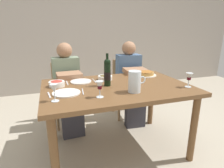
# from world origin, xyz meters

# --- Properties ---
(ground_plane) EXTENTS (8.00, 8.00, 0.00)m
(ground_plane) POSITION_xyz_m (0.00, 0.00, 0.00)
(ground_plane) COLOR #B2A893
(back_wall) EXTENTS (8.00, 0.10, 2.80)m
(back_wall) POSITION_xyz_m (0.00, 2.40, 1.40)
(back_wall) COLOR #A3998E
(back_wall) RESTS_ON ground
(dining_table) EXTENTS (1.50, 1.00, 0.76)m
(dining_table) POSITION_xyz_m (0.00, 0.00, 0.67)
(dining_table) COLOR brown
(dining_table) RESTS_ON ground
(wine_bottle) EXTENTS (0.07, 0.07, 0.33)m
(wine_bottle) POSITION_xyz_m (-0.09, 0.03, 0.90)
(wine_bottle) COLOR black
(wine_bottle) RESTS_ON dining_table
(water_pitcher) EXTENTS (0.17, 0.12, 0.20)m
(water_pitcher) POSITION_xyz_m (0.09, -0.24, 0.85)
(water_pitcher) COLOR silver
(water_pitcher) RESTS_ON dining_table
(baked_tart) EXTENTS (0.29, 0.29, 0.06)m
(baked_tart) POSITION_xyz_m (0.49, 0.31, 0.79)
(baked_tart) COLOR silver
(baked_tart) RESTS_ON dining_table
(salad_bowl) EXTENTS (0.16, 0.16, 0.06)m
(salad_bowl) POSITION_xyz_m (-0.59, 0.17, 0.79)
(salad_bowl) COLOR white
(salad_bowl) RESTS_ON dining_table
(olive_bowl) EXTENTS (0.16, 0.16, 0.06)m
(olive_bowl) POSITION_xyz_m (-0.05, 0.27, 0.79)
(olive_bowl) COLOR white
(olive_bowl) RESTS_ON dining_table
(wine_glass_left_diner) EXTENTS (0.07, 0.07, 0.15)m
(wine_glass_left_diner) POSITION_xyz_m (0.67, -0.27, 0.86)
(wine_glass_left_diner) COLOR silver
(wine_glass_left_diner) RESTS_ON dining_table
(wine_glass_right_diner) EXTENTS (0.06, 0.06, 0.14)m
(wine_glass_right_diner) POSITION_xyz_m (-0.62, -0.25, 0.86)
(wine_glass_right_diner) COLOR silver
(wine_glass_right_diner) RESTS_ON dining_table
(wine_glass_centre) EXTENTS (0.07, 0.07, 0.14)m
(wine_glass_centre) POSITION_xyz_m (-0.26, -0.28, 0.86)
(wine_glass_centre) COLOR silver
(wine_glass_centre) RESTS_ON dining_table
(dinner_plate_left_setting) EXTENTS (0.23, 0.23, 0.01)m
(dinner_plate_left_setting) POSITION_xyz_m (-0.33, 0.25, 0.77)
(dinner_plate_left_setting) COLOR white
(dinner_plate_left_setting) RESTS_ON dining_table
(dinner_plate_right_setting) EXTENTS (0.25, 0.25, 0.01)m
(dinner_plate_right_setting) POSITION_xyz_m (-0.52, -0.09, 0.77)
(dinner_plate_right_setting) COLOR white
(dinner_plate_right_setting) RESTS_ON dining_table
(fork_left_setting) EXTENTS (0.02, 0.16, 0.00)m
(fork_left_setting) POSITION_xyz_m (-0.48, 0.25, 0.76)
(fork_left_setting) COLOR silver
(fork_left_setting) RESTS_ON dining_table
(knife_left_setting) EXTENTS (0.01, 0.18, 0.00)m
(knife_left_setting) POSITION_xyz_m (-0.18, 0.25, 0.76)
(knife_left_setting) COLOR silver
(knife_left_setting) RESTS_ON dining_table
(knife_right_setting) EXTENTS (0.03, 0.18, 0.00)m
(knife_right_setting) POSITION_xyz_m (-0.37, -0.09, 0.76)
(knife_right_setting) COLOR silver
(knife_right_setting) RESTS_ON dining_table
(spoon_right_setting) EXTENTS (0.03, 0.16, 0.00)m
(spoon_right_setting) POSITION_xyz_m (-0.67, -0.09, 0.76)
(spoon_right_setting) COLOR silver
(spoon_right_setting) RESTS_ON dining_table
(chair_left) EXTENTS (0.42, 0.42, 0.87)m
(chair_left) POSITION_xyz_m (-0.45, 0.88, 0.50)
(chair_left) COLOR #9E7A51
(chair_left) RESTS_ON ground
(diner_left) EXTENTS (0.35, 0.52, 1.16)m
(diner_left) POSITION_xyz_m (-0.44, 0.65, 0.62)
(diner_left) COLOR gray
(diner_left) RESTS_ON ground
(chair_right) EXTENTS (0.43, 0.43, 0.87)m
(chair_right) POSITION_xyz_m (0.46, 0.87, 0.50)
(chair_right) COLOR #9E7A51
(chair_right) RESTS_ON ground
(diner_right) EXTENTS (0.36, 0.52, 1.16)m
(diner_right) POSITION_xyz_m (0.44, 0.63, 0.62)
(diner_right) COLOR #4C6B93
(diner_right) RESTS_ON ground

